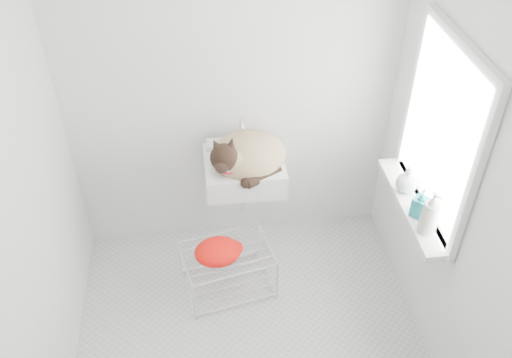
{
  "coord_description": "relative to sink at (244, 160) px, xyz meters",
  "views": [
    {
      "loc": [
        -0.23,
        -2.15,
        3.06
      ],
      "look_at": [
        0.1,
        0.5,
        0.88
      ],
      "focal_mm": 39.04,
      "sensor_mm": 36.0,
      "label": 1
    }
  ],
  "objects": [
    {
      "name": "cat",
      "position": [
        0.01,
        -0.02,
        0.04
      ],
      "size": [
        0.57,
        0.51,
        0.33
      ],
      "rotation": [
        0.0,
        0.0,
        0.23
      ],
      "color": "tan",
      "rests_on": "sink"
    },
    {
      "name": "window_glass",
      "position": [
        1.03,
        -0.54,
        0.5
      ],
      "size": [
        0.01,
        0.8,
        1.0
      ],
      "primitive_type": "cube",
      "color": "white",
      "rests_on": "right_wall"
    },
    {
      "name": "right_wall",
      "position": [
        1.05,
        -0.74,
        0.4
      ],
      "size": [
        0.02,
        2.0,
        2.5
      ],
      "primitive_type": "cube",
      "color": "white",
      "rests_on": "ground"
    },
    {
      "name": "sink",
      "position": [
        0.0,
        0.0,
        0.0
      ],
      "size": [
        0.52,
        0.45,
        0.21
      ],
      "primitive_type": "cube",
      "color": "white",
      "rests_on": "back_wall"
    },
    {
      "name": "window_frame",
      "position": [
        1.02,
        -0.54,
        0.5
      ],
      "size": [
        0.04,
        0.9,
        1.1
      ],
      "primitive_type": "cube",
      "color": "white",
      "rests_on": "right_wall"
    },
    {
      "name": "faucet",
      "position": [
        -0.0,
        0.18,
        0.14
      ],
      "size": [
        0.19,
        0.13,
        0.19
      ],
      "primitive_type": null,
      "color": "silver",
      "rests_on": "sink"
    },
    {
      "name": "wire_rack",
      "position": [
        -0.16,
        -0.33,
        -0.7
      ],
      "size": [
        0.64,
        0.51,
        0.34
      ],
      "primitive_type": "cube",
      "rotation": [
        0.0,
        0.0,
        0.21
      ],
      "color": "silver",
      "rests_on": "floor"
    },
    {
      "name": "bottle_c",
      "position": [
        0.95,
        -0.42,
        0.0
      ],
      "size": [
        0.15,
        0.15,
        0.17
      ],
      "primitive_type": "imported",
      "rotation": [
        0.0,
        0.0,
        2.96
      ],
      "color": "silver",
      "rests_on": "windowsill"
    },
    {
      "name": "left_wall",
      "position": [
        -1.15,
        -0.74,
        0.4
      ],
      "size": [
        0.02,
        2.0,
        2.5
      ],
      "primitive_type": "cube",
      "color": "white",
      "rests_on": "ground"
    },
    {
      "name": "bottle_a",
      "position": [
        0.95,
        -0.78,
        0.0
      ],
      "size": [
        0.12,
        0.12,
        0.24
      ],
      "primitive_type": "imported",
      "rotation": [
        0.0,
        0.0,
        0.38
      ],
      "color": "silver",
      "rests_on": "windowsill"
    },
    {
      "name": "towel",
      "position": [
        -0.22,
        -0.38,
        -0.48
      ],
      "size": [
        0.32,
        0.24,
        0.13
      ],
      "primitive_type": "ellipsoid",
      "rotation": [
        0.0,
        0.0,
        0.08
      ],
      "color": "red",
      "rests_on": "wire_rack"
    },
    {
      "name": "bottle_b",
      "position": [
        0.95,
        -0.65,
        0.0
      ],
      "size": [
        0.12,
        0.12,
        0.19
      ],
      "primitive_type": "imported",
      "rotation": [
        0.0,
        0.0,
        5.46
      ],
      "color": "#177477",
      "rests_on": "windowsill"
    },
    {
      "name": "windowsill",
      "position": [
        0.96,
        -0.54,
        -0.02
      ],
      "size": [
        0.16,
        0.88,
        0.04
      ],
      "primitive_type": "cube",
      "color": "white",
      "rests_on": "right_wall"
    },
    {
      "name": "floor",
      "position": [
        -0.05,
        -0.74,
        -0.85
      ],
      "size": [
        2.2,
        2.0,
        0.02
      ],
      "primitive_type": "cube",
      "color": "silver",
      "rests_on": "ground"
    },
    {
      "name": "back_wall",
      "position": [
        -0.05,
        0.26,
        0.4
      ],
      "size": [
        2.2,
        0.02,
        2.5
      ],
      "primitive_type": "cube",
      "color": "white",
      "rests_on": "ground"
    }
  ]
}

